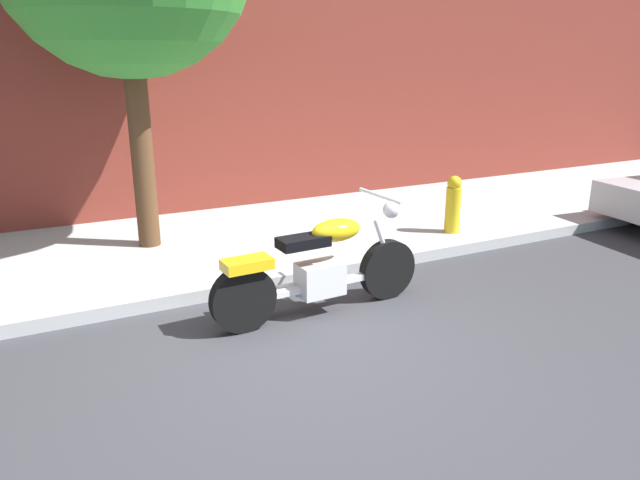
# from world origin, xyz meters

# --- Properties ---
(ground_plane) EXTENTS (60.00, 60.00, 0.00)m
(ground_plane) POSITION_xyz_m (0.00, 0.00, 0.00)
(ground_plane) COLOR #38383D
(sidewalk) EXTENTS (21.38, 3.19, 0.14)m
(sidewalk) POSITION_xyz_m (0.00, 2.87, 0.07)
(sidewalk) COLOR #B0B0B0
(sidewalk) RESTS_ON ground
(motorcycle) EXTENTS (2.22, 0.70, 1.12)m
(motorcycle) POSITION_xyz_m (0.46, 0.53, 0.46)
(motorcycle) COLOR black
(motorcycle) RESTS_ON ground
(fire_hydrant) EXTENTS (0.20, 0.20, 0.91)m
(fire_hydrant) POSITION_xyz_m (3.09, 1.80, 0.46)
(fire_hydrant) COLOR gold
(fire_hydrant) RESTS_ON ground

